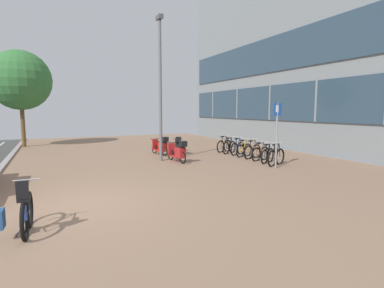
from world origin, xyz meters
The scene contains 16 objects.
ground centered at (1.43, 0.00, -0.02)m, with size 21.00×40.00×0.13m.
bicycle_foreground centered at (-1.07, -1.36, 0.40)m, with size 0.70×1.40×1.12m.
bicycle_rack_00 centered at (8.05, 2.12, 0.35)m, with size 1.34×0.59×1.01m.
bicycle_rack_01 centered at (8.13, 2.77, 0.33)m, with size 1.17×0.61×0.93m.
bicycle_rack_02 centered at (8.26, 3.42, 0.33)m, with size 1.28×0.48×0.93m.
bicycle_rack_03 centered at (8.28, 4.07, 0.34)m, with size 1.30×0.52×0.97m.
bicycle_rack_04 centered at (8.25, 4.72, 0.33)m, with size 1.25×0.55×0.94m.
bicycle_rack_05 centered at (8.31, 5.37, 0.34)m, with size 1.23×0.59×0.96m.
bicycle_rack_06 centered at (8.20, 6.02, 0.34)m, with size 1.23×0.67×0.95m.
bicycle_rack_07 centered at (8.27, 6.67, 0.34)m, with size 1.27×0.61×0.97m.
scooter_near centered at (4.62, 4.63, 0.46)m, with size 0.52×1.77×1.02m.
scooter_mid centered at (4.66, 7.04, 0.45)m, with size 0.59×1.69×1.00m.
scooter_far centered at (5.59, 6.94, 0.44)m, with size 0.91×1.69×0.99m.
parking_sign centered at (7.61, 1.63, 1.61)m, with size 0.40×0.07×2.61m.
lamp_post centered at (4.05, 5.33, 3.57)m, with size 0.20×0.52×6.48m.
street_tree centered at (-2.07, 14.24, 4.20)m, with size 3.73×3.73×6.07m.
Camera 1 is at (-0.57, -7.65, 2.32)m, focal length 28.03 mm.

